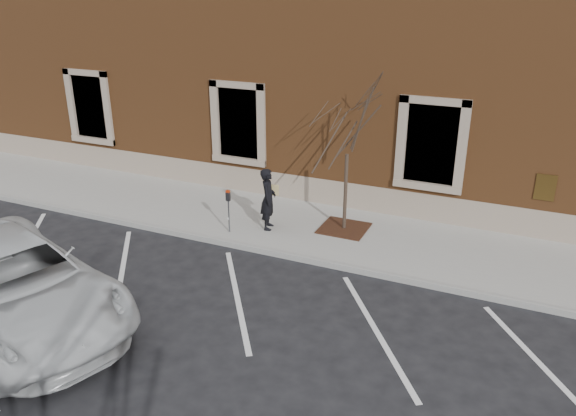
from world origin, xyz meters
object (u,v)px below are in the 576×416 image
at_px(man, 268,199).
at_px(parking_meter, 228,203).
at_px(sapling, 348,133).
at_px(white_truck, 12,285).

relative_size(man, parking_meter, 1.42).
height_order(sapling, white_truck, sapling).
bearing_deg(man, white_truck, 138.55).
bearing_deg(parking_meter, white_truck, -108.39).
bearing_deg(man, parking_meter, 111.76).
bearing_deg(sapling, parking_meter, -151.97).
distance_m(parking_meter, white_truck, 5.73).
distance_m(sapling, white_truck, 8.60).
height_order(man, sapling, sapling).
xyz_separation_m(parking_meter, white_truck, (-1.94, -5.39, -0.13)).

